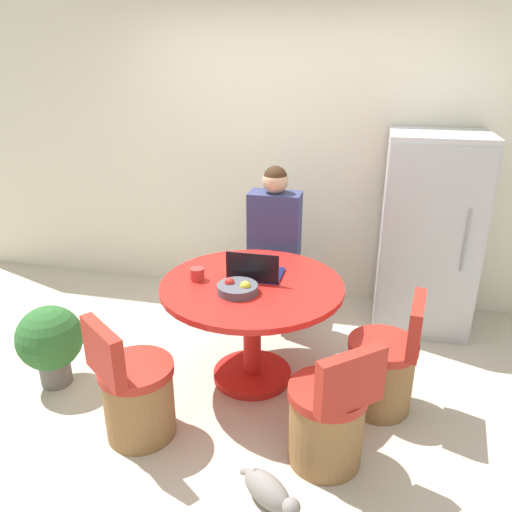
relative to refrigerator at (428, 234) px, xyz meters
name	(u,v)px	position (x,y,z in m)	size (l,w,h in m)	color
ground_plane	(245,394)	(-1.18, -1.28, -0.79)	(12.00, 12.00, 0.00)	beige
wall_back	(291,155)	(-1.18, 0.37, 0.51)	(7.00, 0.06, 2.60)	silver
refrigerator	(428,234)	(0.00, 0.00, 0.00)	(0.74, 0.65, 1.58)	silver
dining_table	(253,308)	(-1.17, -1.08, -0.24)	(1.20, 1.20, 0.73)	red
chair_near_right_corner	(328,420)	(-0.59, -1.74, -0.51)	(0.50, 0.50, 0.79)	olive
chair_right_side	(383,369)	(-0.30, -1.20, -0.51)	(0.45, 0.43, 0.79)	olive
chair_near_left_corner	(136,395)	(-1.70, -1.78, -0.51)	(0.50, 0.50, 0.79)	olive
person_seated	(275,240)	(-1.18, -0.26, -0.06)	(0.40, 0.37, 1.34)	#2D2D38
laptop	(255,272)	(-1.18, -0.98, -0.02)	(0.35, 0.26, 0.20)	#141947
fruit_bowl	(238,288)	(-1.23, -1.24, -0.03)	(0.25, 0.25, 0.09)	#4C4C56
coffee_cup	(197,274)	(-1.54, -1.12, -0.02)	(0.09, 0.09, 0.08)	#B2332D
cat	(269,491)	(-0.84, -2.11, -0.71)	(0.36, 0.29, 0.16)	gray
potted_plant	(50,341)	(-2.48, -1.45, -0.46)	(0.44, 0.44, 0.57)	slate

